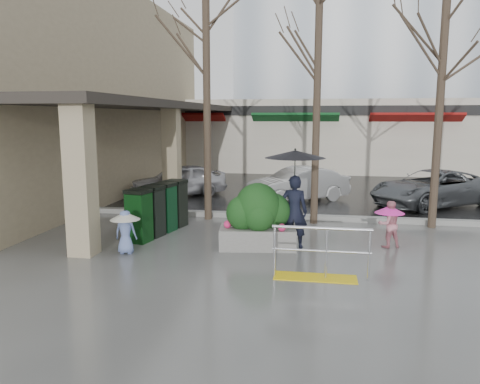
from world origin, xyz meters
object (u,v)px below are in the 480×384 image
(news_boxes, at_px, (159,209))
(car_b, at_px, (298,184))
(woman, at_px, (295,186))
(child_blue, at_px, (125,226))
(car_c, at_px, (432,188))
(tree_mideast, at_px, (443,50))
(child_pink, at_px, (389,220))
(tree_midwest, at_px, (319,39))
(planter, at_px, (258,217))
(car_a, at_px, (179,180))
(handrail, at_px, (319,260))
(tree_west, at_px, (206,47))

(news_boxes, distance_m, car_b, 6.47)
(woman, height_order, child_blue, woman)
(car_c, bearing_deg, woman, -71.24)
(tree_mideast, distance_m, child_pink, 5.02)
(tree_midwest, bearing_deg, planter, -114.11)
(car_a, xyz_separation_m, car_c, (9.33, -0.48, 0.00))
(tree_midwest, relative_size, child_pink, 6.21)
(tree_mideast, xyz_separation_m, news_boxes, (-7.38, -1.95, -4.19))
(planter, xyz_separation_m, car_a, (-4.04, 6.71, -0.12))
(car_a, distance_m, car_b, 4.68)
(news_boxes, relative_size, car_a, 0.66)
(child_pink, relative_size, car_c, 0.25)
(child_pink, bearing_deg, handrail, 38.10)
(tree_midwest, relative_size, planter, 3.71)
(car_c, bearing_deg, tree_midwest, -84.93)
(child_pink, relative_size, planter, 0.60)
(news_boxes, relative_size, car_c, 0.54)
(child_blue, bearing_deg, child_pink, -168.97)
(tree_west, bearing_deg, planter, -56.11)
(woman, xyz_separation_m, news_boxes, (-3.64, 0.75, -0.81))
(tree_west, relative_size, child_pink, 6.03)
(tree_mideast, relative_size, planter, 3.44)
(planter, bearing_deg, car_c, 49.65)
(planter, height_order, car_b, planter)
(woman, xyz_separation_m, car_c, (4.46, 6.07, -0.85))
(tree_west, distance_m, tree_midwest, 3.20)
(tree_mideast, relative_size, car_a, 1.76)
(tree_mideast, xyz_separation_m, car_a, (-8.62, 3.86, -4.23))
(child_pink, bearing_deg, news_boxes, -22.06)
(handrail, distance_m, car_b, 8.37)
(woman, relative_size, child_pink, 2.11)
(woman, distance_m, car_b, 6.29)
(planter, bearing_deg, child_pink, 10.31)
(child_pink, distance_m, car_c, 6.09)
(handrail, height_order, tree_west, tree_west)
(woman, height_order, planter, woman)
(car_b, bearing_deg, news_boxes, -66.56)
(tree_midwest, xyz_separation_m, woman, (-0.44, -2.70, -3.76))
(tree_midwest, height_order, car_c, tree_midwest)
(tree_west, xyz_separation_m, news_boxes, (-0.88, -1.95, -4.42))
(handrail, relative_size, news_boxes, 0.78)
(tree_midwest, xyz_separation_m, car_b, (-0.65, 3.53, -4.60))
(tree_midwest, distance_m, car_a, 8.02)
(tree_west, height_order, car_b, tree_west)
(tree_midwest, height_order, child_pink, tree_midwest)
(woman, xyz_separation_m, child_blue, (-3.76, -1.15, -0.84))
(child_pink, relative_size, car_b, 0.29)
(tree_mideast, relative_size, car_b, 1.70)
(handrail, height_order, planter, planter)
(child_pink, xyz_separation_m, child_blue, (-6.00, -1.55, -0.02))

